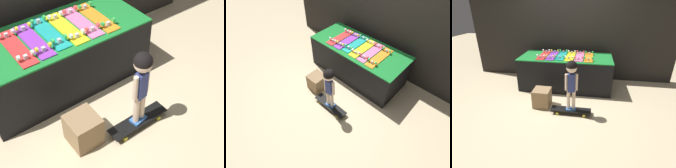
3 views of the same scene
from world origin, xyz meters
TOP-DOWN VIEW (x-y plane):
  - ground_plane at (0.00, 0.00)m, footprint 16.00×16.00m
  - back_wall at (0.00, 1.30)m, footprint 5.26×0.10m
  - display_rack at (0.00, 0.64)m, footprint 2.10×0.94m
  - skateboard_red_on_rack at (-0.53, 0.62)m, footprint 0.19×0.75m
  - skateboard_purple_on_rack at (-0.32, 0.63)m, footprint 0.19×0.75m
  - skateboard_teal_on_rack at (-0.11, 0.66)m, footprint 0.19×0.75m
  - skateboard_yellow_on_rack at (0.11, 0.63)m, footprint 0.19×0.75m
  - skateboard_pink_on_rack at (0.32, 0.63)m, footprint 0.19×0.75m
  - skateboard_orange_on_rack at (0.53, 0.61)m, footprint 0.19×0.75m
  - skateboard_on_floor at (0.27, -0.53)m, footprint 0.74×0.19m
  - child at (0.27, -0.53)m, footprint 0.22×0.19m
  - storage_box at (-0.33, -0.33)m, footprint 0.32×0.33m

SIDE VIEW (x-z plane):
  - ground_plane at x=0.00m, z-range 0.00..0.00m
  - skateboard_on_floor at x=0.27m, z-range 0.03..0.12m
  - storage_box at x=-0.33m, z-range 0.00..0.36m
  - display_rack at x=0.00m, z-range 0.00..0.76m
  - child at x=0.27m, z-range 0.28..1.22m
  - skateboard_red_on_rack at x=-0.53m, z-range 0.73..0.82m
  - skateboard_purple_on_rack at x=-0.32m, z-range 0.73..0.82m
  - skateboard_teal_on_rack at x=-0.11m, z-range 0.73..0.82m
  - skateboard_yellow_on_rack at x=0.11m, z-range 0.73..0.82m
  - skateboard_pink_on_rack at x=0.32m, z-range 0.73..0.82m
  - skateboard_orange_on_rack at x=0.53m, z-range 0.73..0.82m
  - back_wall at x=0.00m, z-range 0.00..2.76m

